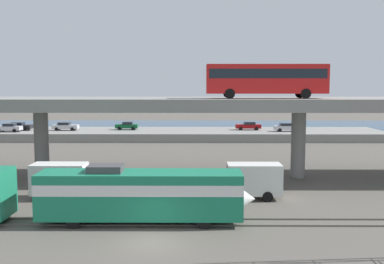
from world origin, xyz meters
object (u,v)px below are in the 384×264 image
Objects in this scene: parked_car_0 at (127,126)px; parked_car_3 at (65,126)px; parked_car_2 at (287,127)px; service_truck_west at (70,180)px; parked_car_1 at (248,126)px; parked_car_4 at (19,126)px; transit_bus_on_overpass at (266,78)px; train_locomotive at (150,193)px; parked_car_5 at (9,128)px; service_truck_east at (244,180)px.

parked_car_3 is at bearing 6.47° from parked_car_0.
service_truck_west is at bearing -122.83° from parked_car_2.
parked_car_1 is 42.17m from parked_car_4.
service_truck_west reaches higher than parked_car_1.
transit_bus_on_overpass reaches higher than parked_car_0.
train_locomotive is 52.73m from parked_car_0.
parked_car_5 is (-49.47, -1.15, 0.00)m from parked_car_2.
service_truck_east is (15.04, 0.00, 0.00)m from service_truck_west.
parked_car_0 is 0.88× the size of parked_car_3.
parked_car_2 is (19.54, 49.12, 0.05)m from train_locomotive.
service_truck_east reaches higher than parked_car_1.
train_locomotive is 3.29× the size of parked_car_1.
parked_car_1 and parked_car_3 have the same top height.
service_truck_east is 51.89m from parked_car_3.
parked_car_4 is (-21.47, 43.64, 0.61)m from service_truck_west.
parked_car_0 is 0.90× the size of parked_car_2.
parked_car_0 is 29.19m from parked_car_2.
parked_car_3 and parked_car_5 have the same top height.
service_truck_west is at bearing -157.69° from transit_bus_on_overpass.
parked_car_3 is (-33.64, -1.13, -0.00)m from parked_car_1.
transit_bus_on_overpass is 2.70× the size of parked_car_5.
train_locomotive is 2.25× the size of service_truck_west.
train_locomotive is at bearing 43.26° from service_truck_east.
parked_car_1 is at bearing 158.21° from parked_car_2.
transit_bus_on_overpass is 2.60× the size of parked_car_4.
service_truck_west is at bearing 65.23° from parked_car_1.
train_locomotive is 3.75× the size of parked_car_0.
parked_car_5 is at bearing 118.46° from service_truck_west.
parked_car_2 is 0.98× the size of parked_car_3.
parked_car_0 and parked_car_4 have the same top height.
service_truck_west is at bearing 92.34° from parked_car_0.
transit_bus_on_overpass reaches higher than parked_car_1.
parked_car_2 and parked_car_3 have the same top height.
parked_car_5 is at bearing 10.79° from parked_car_0.
parked_car_5 is (-40.23, 33.68, -8.24)m from transit_bus_on_overpass.
parked_car_1 is 33.66m from parked_car_3.
transit_bus_on_overpass is at bearing 22.31° from service_truck_west.
parked_car_3 is 1.05× the size of parked_car_5.
service_truck_west is 1.50× the size of parked_car_2.
transit_bus_on_overpass is 54.22m from parked_car_4.
transit_bus_on_overpass is 36.96m from parked_car_2.
parked_car_0 is 11.19m from parked_car_3.
parked_car_5 is at bearing -178.67° from parked_car_2.
parked_car_4 is at bearing 3.79° from parked_car_0.
parked_car_4 is at bearing 116.20° from service_truck_west.
parked_car_0 is at bearing 100.40° from train_locomotive.
train_locomotive is 58.37m from parked_car_4.
parked_car_0 is 19.68m from parked_car_4.
transit_bus_on_overpass is at bearing 117.81° from parked_car_0.
parked_car_0 is at bearing 117.81° from transit_bus_on_overpass.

